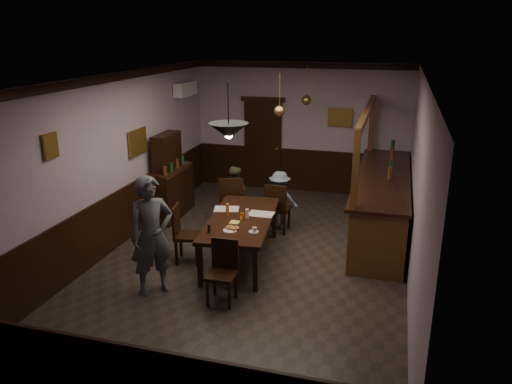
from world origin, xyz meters
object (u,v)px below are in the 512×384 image
(person_seated_right, at_px, (280,200))
(bar_counter, at_px, (382,202))
(chair_near, at_px, (223,268))
(pendant_brass_mid, at_px, (279,111))
(chair_far_left, at_px, (232,201))
(person_seated_left, at_px, (234,196))
(pendant_brass_far, at_px, (306,100))
(pendant_iron, at_px, (229,131))
(chair_far_right, at_px, (277,206))
(chair_side, at_px, (183,231))
(sideboard, at_px, (170,184))
(person_standing, at_px, (152,236))
(dining_table, at_px, (241,221))
(coffee_cup, at_px, (254,230))
(soda_can, at_px, (242,216))

(person_seated_right, xyz_separation_m, bar_counter, (1.90, 0.34, 0.03))
(chair_near, distance_m, pendant_brass_mid, 3.28)
(chair_far_left, distance_m, person_seated_left, 0.29)
(pendant_brass_far, bearing_deg, person_seated_right, -98.50)
(bar_counter, xyz_separation_m, pendant_iron, (-2.09, -2.72, 1.75))
(chair_far_right, height_order, chair_side, chair_side)
(pendant_iron, relative_size, pendant_brass_mid, 0.94)
(person_seated_left, height_order, bar_counter, bar_counter)
(person_seated_right, height_order, sideboard, sideboard)
(bar_counter, xyz_separation_m, pendant_brass_mid, (-1.89, -0.50, 1.70))
(chair_far_right, bearing_deg, pendant_iron, 87.53)
(person_standing, bearing_deg, person_seated_right, 23.68)
(person_seated_left, distance_m, pendant_brass_far, 2.52)
(pendant_brass_mid, bearing_deg, pendant_brass_far, 82.73)
(person_seated_left, bearing_deg, bar_counter, -174.49)
(person_standing, xyz_separation_m, pendant_brass_mid, (1.20, 2.78, 1.41))
(dining_table, distance_m, bar_counter, 2.91)
(chair_far_left, xyz_separation_m, chair_far_right, (0.87, 0.10, -0.05))
(chair_near, distance_m, person_seated_right, 2.91)
(sideboard, bearing_deg, coffee_cup, -41.66)
(coffee_cup, relative_size, bar_counter, 0.02)
(person_seated_left, relative_size, pendant_iron, 1.56)
(chair_near, height_order, bar_counter, bar_counter)
(person_standing, bearing_deg, chair_far_right, 21.33)
(person_standing, bearing_deg, pendant_brass_far, 27.83)
(sideboard, bearing_deg, chair_side, -59.58)
(chair_near, distance_m, chair_side, 1.46)
(bar_counter, height_order, pendant_iron, pendant_iron)
(sideboard, relative_size, pendant_brass_mid, 2.13)
(coffee_cup, distance_m, sideboard, 3.23)
(person_seated_left, bearing_deg, chair_side, 77.61)
(person_seated_right, distance_m, soda_can, 1.71)
(chair_far_right, relative_size, coffee_cup, 12.11)
(chair_far_left, distance_m, pendant_iron, 2.75)
(chair_side, distance_m, person_seated_right, 2.23)
(person_seated_left, xyz_separation_m, pendant_brass_far, (1.10, 1.50, 1.70))
(soda_can, height_order, bar_counter, bar_counter)
(dining_table, distance_m, coffee_cup, 0.67)
(coffee_cup, bearing_deg, chair_far_right, 86.55)
(chair_far_left, height_order, person_standing, person_standing)
(chair_side, xyz_separation_m, soda_can, (0.95, 0.22, 0.28))
(person_seated_left, bearing_deg, pendant_iron, 103.73)
(chair_far_left, relative_size, coffee_cup, 13.33)
(chair_far_right, height_order, person_seated_left, person_seated_left)
(chair_far_right, relative_size, person_seated_left, 0.82)
(bar_counter, xyz_separation_m, pendant_brass_far, (-1.69, 1.06, 1.70))
(chair_near, relative_size, person_standing, 0.51)
(dining_table, height_order, soda_can, soda_can)
(chair_far_right, xyz_separation_m, pendant_brass_mid, (-0.01, 0.11, 1.77))
(bar_counter, relative_size, pendant_brass_far, 5.15)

